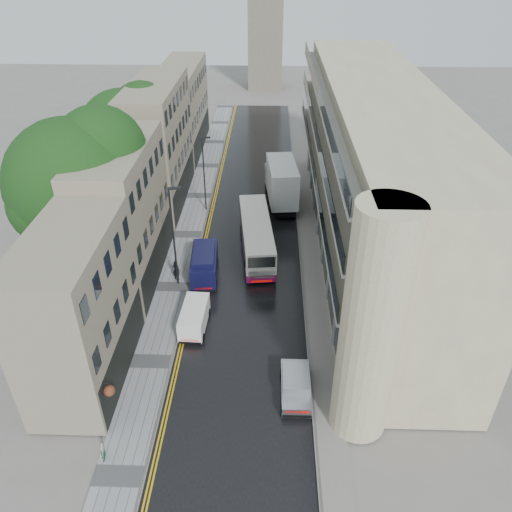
# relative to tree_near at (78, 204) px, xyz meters

# --- Properties ---
(road) EXTENTS (9.00, 85.00, 0.02)m
(road) POSITION_rel_tree_near_xyz_m (12.50, 7.50, -6.94)
(road) COLOR black
(road) RESTS_ON ground
(left_sidewalk) EXTENTS (2.70, 85.00, 0.12)m
(left_sidewalk) POSITION_rel_tree_near_xyz_m (6.65, 7.50, -6.89)
(left_sidewalk) COLOR gray
(left_sidewalk) RESTS_ON ground
(right_sidewalk) EXTENTS (1.80, 85.00, 0.12)m
(right_sidewalk) POSITION_rel_tree_near_xyz_m (17.90, 7.50, -6.89)
(right_sidewalk) COLOR slate
(right_sidewalk) RESTS_ON ground
(old_shop_row) EXTENTS (4.50, 56.00, 12.00)m
(old_shop_row) POSITION_rel_tree_near_xyz_m (3.05, 10.00, -0.95)
(old_shop_row) COLOR gray
(old_shop_row) RESTS_ON ground
(modern_block) EXTENTS (8.00, 40.00, 14.00)m
(modern_block) POSITION_rel_tree_near_xyz_m (22.80, 6.00, 0.05)
(modern_block) COLOR beige
(modern_block) RESTS_ON ground
(tree_near) EXTENTS (10.56, 10.56, 13.89)m
(tree_near) POSITION_rel_tree_near_xyz_m (0.00, 0.00, 0.00)
(tree_near) COLOR black
(tree_near) RESTS_ON ground
(tree_far) EXTENTS (9.24, 9.24, 12.46)m
(tree_far) POSITION_rel_tree_near_xyz_m (0.30, 13.00, -0.72)
(tree_far) COLOR black
(tree_far) RESTS_ON ground
(cream_bus) EXTENTS (3.56, 10.91, 2.92)m
(cream_bus) POSITION_rel_tree_near_xyz_m (12.33, 1.93, -5.46)
(cream_bus) COLOR white
(cream_bus) RESTS_ON road
(white_lorry) EXTENTS (3.55, 9.16, 4.70)m
(white_lorry) POSITION_rel_tree_near_xyz_m (14.35, 12.36, -4.58)
(white_lorry) COLOR white
(white_lorry) RESTS_ON road
(silver_hatchback) EXTENTS (1.79, 4.07, 1.53)m
(silver_hatchback) POSITION_rel_tree_near_xyz_m (15.23, -12.89, -6.16)
(silver_hatchback) COLOR #9D9EA2
(silver_hatchback) RESTS_ON road
(white_van) EXTENTS (1.84, 3.97, 1.77)m
(white_van) POSITION_rel_tree_near_xyz_m (8.20, -6.84, -6.04)
(white_van) COLOR white
(white_van) RESTS_ON road
(navy_van) EXTENTS (2.34, 5.16, 2.57)m
(navy_van) POSITION_rel_tree_near_xyz_m (8.20, -0.91, -5.64)
(navy_van) COLOR black
(navy_van) RESTS_ON road
(pedestrian) EXTENTS (0.74, 0.60, 1.76)m
(pedestrian) POSITION_rel_tree_near_xyz_m (6.78, 0.26, -5.95)
(pedestrian) COLOR black
(pedestrian) RESTS_ON left_sidewalk
(lamp_post_near) EXTENTS (0.97, 0.42, 8.41)m
(lamp_post_near) POSITION_rel_tree_near_xyz_m (6.98, -0.31, -2.62)
(lamp_post_near) COLOR black
(lamp_post_near) RESTS_ON left_sidewalk
(lamp_post_far) EXTENTS (0.88, 0.30, 7.64)m
(lamp_post_far) POSITION_rel_tree_near_xyz_m (7.75, 12.56, -3.01)
(lamp_post_far) COLOR black
(lamp_post_far) RESTS_ON left_sidewalk
(estate_sign) EXTENTS (0.19, 0.54, 0.89)m
(estate_sign) POSITION_rel_tree_near_xyz_m (5.57, -16.35, -6.38)
(estate_sign) COLOR silver
(estate_sign) RESTS_ON left_sidewalk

